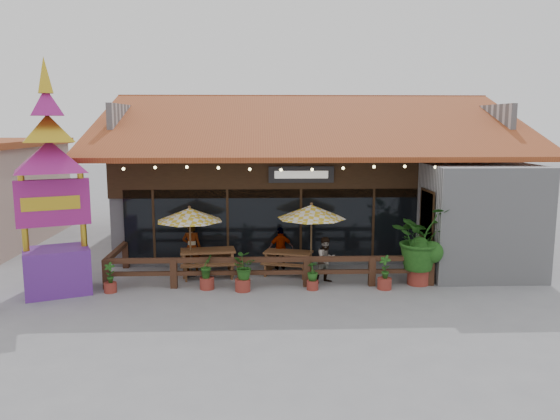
{
  "coord_description": "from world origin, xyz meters",
  "views": [
    {
      "loc": [
        -1.91,
        -16.47,
        4.91
      ],
      "look_at": [
        -1.23,
        1.5,
        2.04
      ],
      "focal_mm": 35.0,
      "sensor_mm": 36.0,
      "label": 1
    }
  ],
  "objects_px": {
    "picnic_table_right": "(288,259)",
    "thai_sign_tower": "(50,162)",
    "umbrella_right": "(311,212)",
    "tropical_plant": "(420,240)",
    "picnic_table_left": "(208,258)",
    "umbrella_left": "(190,215)"
  },
  "relations": [
    {
      "from": "thai_sign_tower",
      "to": "tropical_plant",
      "type": "bearing_deg",
      "value": 2.42
    },
    {
      "from": "picnic_table_left",
      "to": "tropical_plant",
      "type": "height_order",
      "value": "tropical_plant"
    },
    {
      "from": "thai_sign_tower",
      "to": "picnic_table_left",
      "type": "bearing_deg",
      "value": 22.7
    },
    {
      "from": "picnic_table_left",
      "to": "tropical_plant",
      "type": "xyz_separation_m",
      "value": [
        6.56,
        -1.3,
        0.83
      ]
    },
    {
      "from": "picnic_table_right",
      "to": "thai_sign_tower",
      "type": "xyz_separation_m",
      "value": [
        -6.83,
        -1.84,
        3.32
      ]
    },
    {
      "from": "umbrella_right",
      "to": "picnic_table_right",
      "type": "distance_m",
      "value": 1.76
    },
    {
      "from": "umbrella_right",
      "to": "tropical_plant",
      "type": "relative_size",
      "value": 1.09
    },
    {
      "from": "umbrella_right",
      "to": "picnic_table_left",
      "type": "distance_m",
      "value": 3.69
    },
    {
      "from": "picnic_table_right",
      "to": "tropical_plant",
      "type": "distance_m",
      "value": 4.26
    },
    {
      "from": "thai_sign_tower",
      "to": "umbrella_right",
      "type": "bearing_deg",
      "value": 12.3
    },
    {
      "from": "thai_sign_tower",
      "to": "umbrella_left",
      "type": "bearing_deg",
      "value": 24.76
    },
    {
      "from": "umbrella_right",
      "to": "thai_sign_tower",
      "type": "bearing_deg",
      "value": -167.7
    },
    {
      "from": "umbrella_left",
      "to": "picnic_table_left",
      "type": "xyz_separation_m",
      "value": [
        0.55,
        0.07,
        -1.44
      ]
    },
    {
      "from": "umbrella_left",
      "to": "tropical_plant",
      "type": "xyz_separation_m",
      "value": [
        7.11,
        -1.23,
        -0.61
      ]
    },
    {
      "from": "umbrella_left",
      "to": "thai_sign_tower",
      "type": "xyz_separation_m",
      "value": [
        -3.65,
        -1.68,
        1.81
      ]
    },
    {
      "from": "umbrella_right",
      "to": "umbrella_left",
      "type": "bearing_deg",
      "value": 179.49
    },
    {
      "from": "picnic_table_right",
      "to": "tropical_plant",
      "type": "height_order",
      "value": "tropical_plant"
    },
    {
      "from": "umbrella_right",
      "to": "tropical_plant",
      "type": "distance_m",
      "value": 3.48
    },
    {
      "from": "umbrella_right",
      "to": "picnic_table_left",
      "type": "relative_size",
      "value": 1.38
    },
    {
      "from": "umbrella_left",
      "to": "umbrella_right",
      "type": "relative_size",
      "value": 0.97
    },
    {
      "from": "picnic_table_right",
      "to": "thai_sign_tower",
      "type": "distance_m",
      "value": 7.81
    },
    {
      "from": "umbrella_left",
      "to": "picnic_table_left",
      "type": "bearing_deg",
      "value": 7.59
    }
  ]
}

